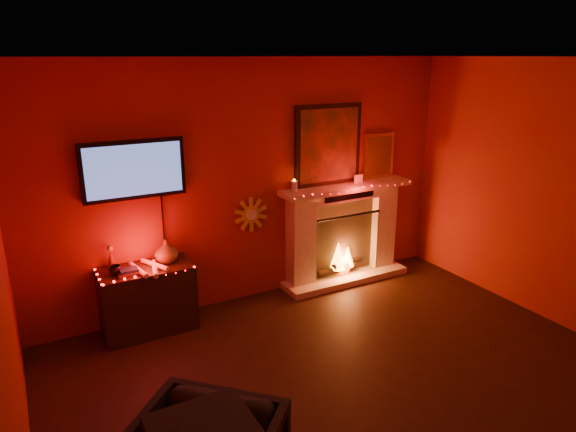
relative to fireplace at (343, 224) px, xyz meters
name	(u,v)px	position (x,y,z in m)	size (l,w,h in m)	color
room	(404,258)	(-1.14, -2.39, 0.63)	(5.00, 5.00, 5.00)	black
fireplace	(343,224)	(0.00, 0.00, 0.00)	(1.72, 0.40, 2.18)	#F6E7CF
tv	(134,170)	(-2.44, 0.06, 0.92)	(1.00, 0.07, 1.24)	black
sunburst_clock	(251,214)	(-1.19, 0.09, 0.28)	(0.40, 0.03, 0.40)	gold
console_table	(148,296)	(-2.45, -0.13, -0.35)	(0.91, 0.54, 0.94)	black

